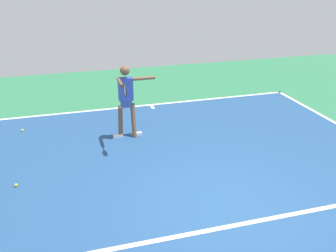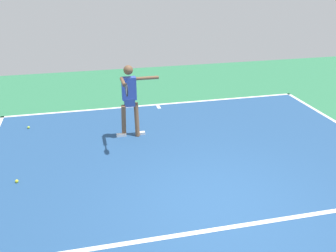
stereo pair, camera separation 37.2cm
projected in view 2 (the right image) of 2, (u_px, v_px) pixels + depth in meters
ground_plane at (220, 205)px, 6.87m from camera, size 20.19×20.19×0.00m
court_surface at (220, 205)px, 6.87m from camera, size 9.05×11.06×0.00m
court_line_baseline_near at (157, 105)px, 11.78m from camera, size 9.05×0.10×0.01m
court_line_service at (234, 227)px, 6.30m from camera, size 6.79×0.10×0.01m
court_line_centre_mark at (158, 107)px, 11.60m from camera, size 0.10×0.30×0.01m
tennis_player at (130, 96)px, 9.23m from camera, size 1.09×1.19×1.81m
tennis_ball_centre_court at (29, 127)px, 10.06m from camera, size 0.07×0.07×0.07m
tennis_ball_by_sideline at (17, 181)px, 7.57m from camera, size 0.07×0.07×0.07m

